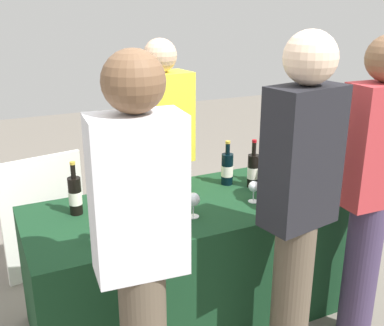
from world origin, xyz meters
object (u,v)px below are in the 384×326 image
wine_bottle_1 (127,187)px  guest_0 (140,246)px  wine_bottle_3 (227,169)px  server_pouring (162,151)px  guest_2 (373,183)px  wine_bottle_5 (266,167)px  ice_bucket (278,173)px  wine_glass_3 (193,200)px  wine_glass_4 (254,187)px  wine_bottle_4 (253,170)px  wine_glass_2 (137,207)px  wine_glass_0 (96,222)px  wine_glass_5 (284,183)px  menu_board (44,218)px  wine_bottle_6 (283,164)px  wine_glass_1 (124,213)px  wine_bottle_0 (75,195)px  guest_1 (299,201)px  wine_bottle_2 (182,174)px

wine_bottle_1 → guest_0: size_ratio=0.17×
wine_bottle_3 → server_pouring: 0.51m
guest_2 → wine_bottle_5: bearing=107.2°
ice_bucket → guest_2: (0.17, -0.59, 0.12)m
wine_glass_3 → wine_glass_4: bearing=4.6°
wine_bottle_4 → wine_glass_2: wine_bottle_4 is taller
wine_bottle_5 → wine_glass_0: 1.22m
wine_glass_3 → wine_glass_5: 0.61m
wine_bottle_4 → wine_glass_0: 1.11m
wine_glass_0 → menu_board: bearing=96.6°
wine_bottle_6 → wine_glass_2: size_ratio=2.27×
wine_bottle_4 → ice_bucket: size_ratio=1.57×
wine_glass_0 → wine_glass_3: 0.55m
wine_glass_1 → wine_bottle_1: bearing=69.4°
wine_bottle_5 → guest_2: 0.73m
wine_bottle_5 → wine_glass_4: wine_bottle_5 is taller
wine_bottle_0 → wine_glass_5: bearing=-14.4°
wine_glass_1 → guest_2: 1.30m
wine_bottle_6 → wine_glass_3: (-0.76, -0.25, -0.01)m
guest_2 → wine_bottle_0: bearing=153.4°
guest_1 → wine_glass_2: bearing=128.5°
guest_0 → menu_board: guest_0 is taller
server_pouring → guest_0: size_ratio=0.96×
wine_glass_3 → wine_bottle_0: bearing=150.9°
wine_bottle_5 → wine_glass_1: size_ratio=2.07×
menu_board → wine_bottle_3: bearing=-42.6°
guest_0 → wine_bottle_2: bearing=61.9°
guest_2 → guest_1: bearing=-172.6°
wine_bottle_1 → wine_bottle_6: 1.04m
wine_bottle_1 → wine_glass_1: wine_bottle_1 is taller
wine_glass_3 → wine_glass_2: bearing=169.9°
wine_bottle_5 → wine_bottle_4: bearing=-168.9°
wine_bottle_4 → server_pouring: server_pouring is taller
guest_2 → wine_glass_1: bearing=161.7°
wine_glass_3 → wine_bottle_4: bearing=23.9°
wine_bottle_3 → wine_glass_1: bearing=-156.6°
wine_glass_4 → wine_bottle_6: bearing=30.9°
wine_bottle_4 → wine_bottle_6: bearing=3.1°
guest_1 → wine_bottle_6: bearing=48.8°
wine_bottle_3 → wine_glass_2: size_ratio=2.15×
wine_bottle_2 → wine_bottle_5: size_ratio=1.02×
wine_bottle_3 → wine_glass_4: wine_bottle_3 is taller
wine_glass_4 → wine_glass_5: wine_glass_5 is taller
guest_0 → server_pouring: bearing=69.7°
wine_bottle_1 → menu_board: (-0.40, 0.70, -0.42)m
wine_bottle_2 → wine_glass_4: 0.45m
wine_bottle_2 → guest_0: guest_0 is taller
wine_glass_0 → guest_1: size_ratio=0.08×
ice_bucket → wine_glass_0: bearing=-170.8°
wine_bottle_0 → wine_glass_3: size_ratio=2.17×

